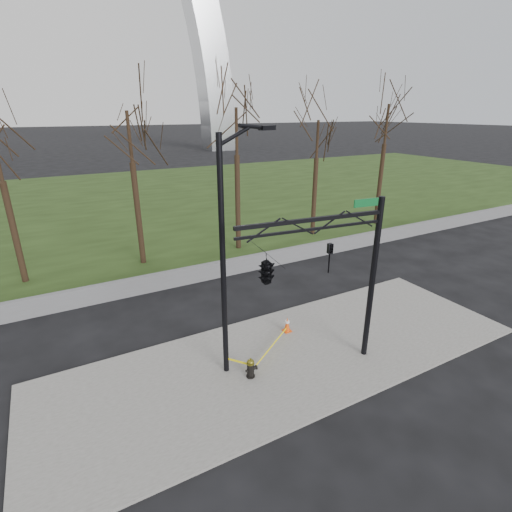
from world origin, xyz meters
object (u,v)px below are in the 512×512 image
street_light (228,244)px  traffic_cone (287,324)px  fire_hydrant (251,368)px  traffic_signal_mast (289,265)px

street_light → traffic_cone: bearing=0.9°
fire_hydrant → street_light: (-0.36, 0.79, 4.26)m
traffic_cone → street_light: street_light is taller
fire_hydrant → traffic_signal_mast: traffic_signal_mast is taller
traffic_signal_mast → traffic_cone: bearing=62.5°
street_light → traffic_signal_mast: (1.46, -1.27, -0.55)m
fire_hydrant → street_light: street_light is taller
traffic_cone → traffic_signal_mast: size_ratio=0.10×
traffic_cone → street_light: (-3.01, -1.03, 4.28)m
traffic_cone → street_light: size_ratio=0.08×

